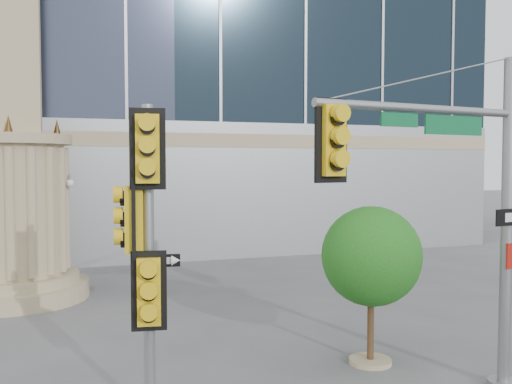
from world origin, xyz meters
name	(u,v)px	position (x,y,z in m)	size (l,w,h in m)	color
ground	(314,380)	(0.00, 0.00, 0.00)	(120.00, 120.00, 0.00)	#545456
monument	(12,121)	(-6.00, 9.00, 5.52)	(4.40, 4.40, 16.60)	tan
main_signal_pole	(465,186)	(2.15, -1.66, 3.83)	(4.78, 1.15, 6.18)	slate
secondary_signal_pole	(145,236)	(-3.35, -0.70, 3.05)	(0.90, 0.75, 5.19)	slate
street_tree	(373,260)	(1.54, 0.45, 2.20)	(2.14, 2.09, 3.34)	tan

